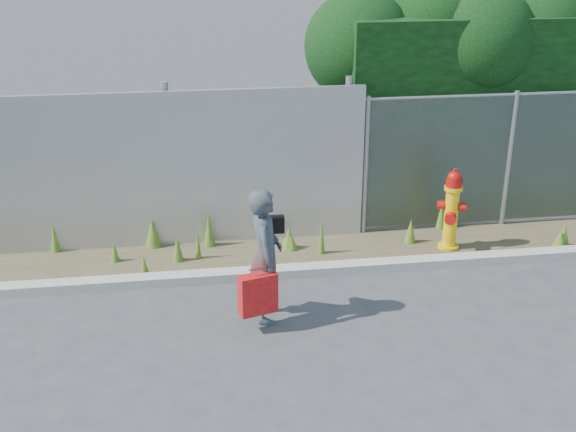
{
  "coord_description": "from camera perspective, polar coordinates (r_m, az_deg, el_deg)",
  "views": [
    {
      "loc": [
        -1.46,
        -6.47,
        4.26
      ],
      "look_at": [
        -0.3,
        1.4,
        1.0
      ],
      "focal_mm": 45.0,
      "sensor_mm": 36.0,
      "label": 1
    }
  ],
  "objects": [
    {
      "name": "weed_strip",
      "position": [
        9.93,
        -1.43,
        -2.36
      ],
      "size": [
        16.0,
        1.26,
        0.53
      ],
      "color": "#4D412C",
      "rests_on": "ground"
    },
    {
      "name": "chainlink_fence",
      "position": [
        11.52,
        21.81,
        4.38
      ],
      "size": [
        6.5,
        0.07,
        2.05
      ],
      "color": "gray",
      "rests_on": "ground"
    },
    {
      "name": "black_shoulder_bag",
      "position": [
        8.06,
        -1.22,
        -0.68
      ],
      "size": [
        0.26,
        0.11,
        0.19
      ],
      "rotation": [
        0.0,
        0.0,
        0.01
      ],
      "color": "black"
    },
    {
      "name": "curb",
      "position": [
        9.39,
        1.46,
        -4.29
      ],
      "size": [
        16.0,
        0.22,
        0.12
      ],
      "primitive_type": "cube",
      "color": "#A7A097",
      "rests_on": "ground"
    },
    {
      "name": "woman",
      "position": [
        8.1,
        -1.8,
        -3.14
      ],
      "size": [
        0.43,
        0.61,
        1.57
      ],
      "primitive_type": "imported",
      "rotation": [
        0.0,
        0.0,
        1.47
      ],
      "color": "#11646B",
      "rests_on": "ground"
    },
    {
      "name": "ground",
      "position": [
        7.89,
        3.7,
        -10.48
      ],
      "size": [
        80.0,
        80.0,
        0.0
      ],
      "primitive_type": "plane",
      "color": "#3C3B3E",
      "rests_on": "ground"
    },
    {
      "name": "red_tote_bag",
      "position": [
        8.01,
        -2.38,
        -6.16
      ],
      "size": [
        0.42,
        0.16,
        0.56
      ],
      "rotation": [
        0.0,
        0.0,
        0.28
      ],
      "color": "#A0091F"
    },
    {
      "name": "fire_hydrant",
      "position": [
        10.14,
        12.8,
        0.37
      ],
      "size": [
        0.39,
        0.35,
        1.18
      ],
      "rotation": [
        0.0,
        0.0,
        -0.41
      ],
      "color": "yellow",
      "rests_on": "ground"
    },
    {
      "name": "corrugated_fence",
      "position": [
        10.15,
        -18.09,
        3.03
      ],
      "size": [
        8.5,
        0.21,
        2.3
      ],
      "color": "#A1A3A8",
      "rests_on": "ground"
    },
    {
      "name": "hedge",
      "position": [
        12.25,
        20.97,
        10.27
      ],
      "size": [
        7.86,
        2.12,
        3.57
      ],
      "color": "black",
      "rests_on": "ground"
    }
  ]
}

